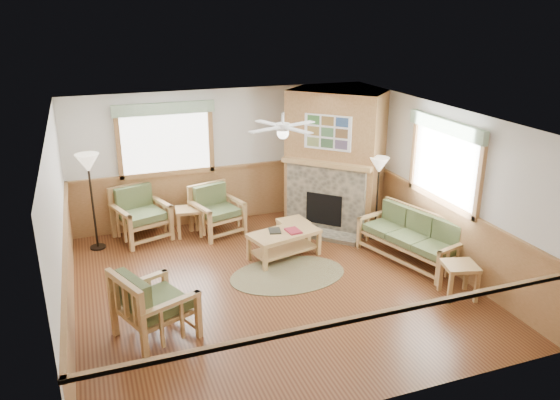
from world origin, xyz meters
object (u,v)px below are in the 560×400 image
object	(u,v)px
armchair_back_right	(217,211)
floor_lamp_left	(92,202)
armchair_back_left	(141,214)
armchair_left	(155,303)
end_table_sofa	(459,280)
footstool	(294,232)
coffee_table	(284,245)
sofa	(410,238)
floor_lamp_right	(377,198)
end_table_chairs	(189,221)

from	to	relation	value
armchair_back_right	floor_lamp_left	bearing A→B (deg)	161.72
armchair_back_left	armchair_left	bearing A→B (deg)	-112.15
armchair_back_left	floor_lamp_left	distance (m)	0.94
end_table_sofa	footstool	size ratio (longest dim) A/B	1.09
armchair_back_left	armchair_back_right	bearing A→B (deg)	-27.29
armchair_back_right	end_table_sofa	xyz separation A→B (m)	(2.85, -3.67, -0.19)
coffee_table	sofa	bearing A→B (deg)	-36.83
coffee_table	floor_lamp_left	distance (m)	3.51
armchair_left	coffee_table	size ratio (longest dim) A/B	0.81
coffee_table	footstool	xyz separation A→B (m)	(0.39, 0.54, -0.03)
sofa	armchair_left	distance (m)	4.55
armchair_back_right	footstool	distance (m)	1.56
sofa	floor_lamp_left	distance (m)	5.65
coffee_table	armchair_back_left	bearing A→B (deg)	129.08
sofa	end_table_sofa	bearing A→B (deg)	-16.47
armchair_back_left	armchair_back_right	world-z (taller)	armchair_back_left
floor_lamp_left	armchair_back_left	bearing A→B (deg)	9.90
armchair_back_right	floor_lamp_left	distance (m)	2.29
armchair_back_left	coffee_table	world-z (taller)	armchair_back_left
sofa	floor_lamp_left	xyz separation A→B (m)	(-5.10, 2.39, 0.47)
armchair_back_left	armchair_left	distance (m)	3.39
floor_lamp_left	armchair_back_right	bearing A→B (deg)	-1.80
end_table_sofa	floor_lamp_right	bearing A→B (deg)	91.62
footstool	end_table_sofa	bearing A→B (deg)	-59.42
end_table_sofa	coffee_table	bearing A→B (deg)	132.47
floor_lamp_left	end_table_chairs	bearing A→B (deg)	1.35
coffee_table	end_table_sofa	distance (m)	2.98
armchair_back_left	footstool	bearing A→B (deg)	-42.02
armchair_left	floor_lamp_right	size ratio (longest dim) A/B	0.62
armchair_left	floor_lamp_right	bearing A→B (deg)	-89.21
footstool	floor_lamp_right	distance (m)	1.69
end_table_chairs	armchair_back_left	bearing A→B (deg)	173.14
end_table_sofa	floor_lamp_left	bearing A→B (deg)	143.72
footstool	sofa	bearing A→B (deg)	-40.61
armchair_left	footstool	world-z (taller)	armchair_left
armchair_back_left	floor_lamp_left	size ratio (longest dim) A/B	0.55
armchair_left	footstool	size ratio (longest dim) A/B	1.97
armchair_back_right	end_table_sofa	bearing A→B (deg)	-68.68
armchair_left	armchair_back_right	bearing A→B (deg)	-49.83
armchair_back_right	footstool	xyz separation A→B (m)	(1.23, -0.93, -0.25)
armchair_back_right	floor_lamp_right	size ratio (longest dim) A/B	0.58
coffee_table	footstool	world-z (taller)	coffee_table
armchair_back_left	armchair_back_right	size ratio (longest dim) A/B	1.07
coffee_table	floor_lamp_right	distance (m)	2.03
armchair_back_left	footstool	size ratio (longest dim) A/B	1.98
sofa	end_table_sofa	world-z (taller)	sofa
armchair_back_right	end_table_sofa	world-z (taller)	armchair_back_right
armchair_left	floor_lamp_left	size ratio (longest dim) A/B	0.55
sofa	end_table_chairs	bearing A→B (deg)	-142.10
armchair_left	end_table_chairs	world-z (taller)	armchair_left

